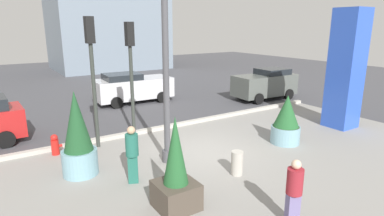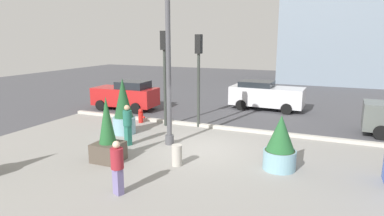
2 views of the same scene
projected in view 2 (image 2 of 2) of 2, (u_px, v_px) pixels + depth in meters
name	position (u px, v px, depth m)	size (l,w,h in m)	color
ground_plane	(230.00, 125.00, 16.75)	(60.00, 60.00, 0.00)	#47474C
plaza_pavement	(181.00, 167.00, 11.35)	(18.00, 10.00, 0.02)	gray
curb_strip	(225.00, 128.00, 15.94)	(18.00, 0.24, 0.16)	#B7B2A8
lamp_post	(169.00, 74.00, 13.11)	(0.44, 0.44, 6.09)	#4C4C51
potted_plant_by_pillar	(123.00, 109.00, 15.05)	(1.04, 1.04, 2.59)	#7AA8B7
potted_plant_mid_plaza	(108.00, 137.00, 11.68)	(0.98, 0.98, 2.37)	#4C4238
potted_plant_near_left	(280.00, 145.00, 10.94)	(1.09, 1.09, 1.88)	#7AA8B7
fire_hydrant	(141.00, 116.00, 17.17)	(0.36, 0.26, 0.75)	red
concrete_bollard	(177.00, 155.00, 11.37)	(0.36, 0.36, 0.75)	#B2ADA3
traffic_light_far_side	(165.00, 63.00, 15.98)	(0.28, 0.42, 4.69)	#333833
traffic_light_corner	(199.00, 66.00, 15.78)	(0.28, 0.42, 4.53)	#333833
car_intersection	(266.00, 95.00, 20.34)	(4.47, 2.21, 1.74)	silver
car_passing_lane	(126.00, 95.00, 20.32)	(4.03, 2.06, 1.78)	red
pedestrian_by_curb	(128.00, 123.00, 13.44)	(0.48, 0.48, 1.70)	#236656
pedestrian_on_sidewalk	(117.00, 165.00, 9.16)	(0.47, 0.47, 1.59)	slate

